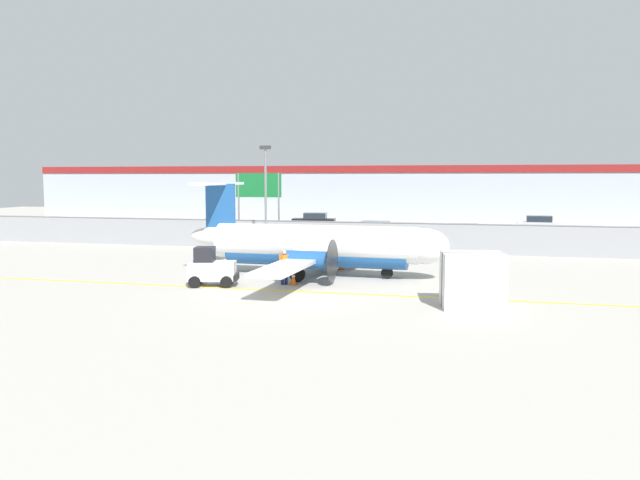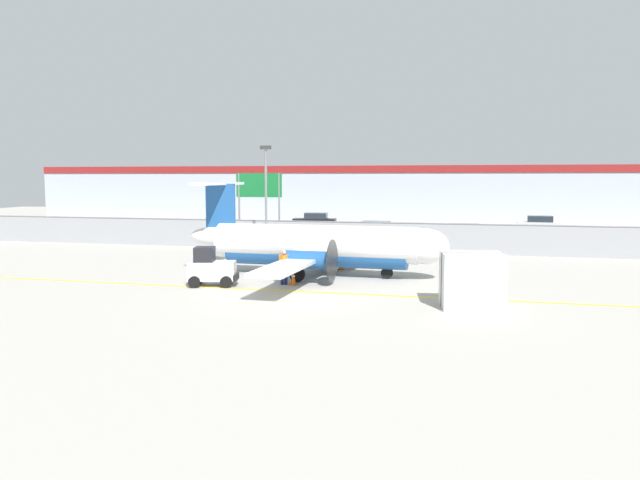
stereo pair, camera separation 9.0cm
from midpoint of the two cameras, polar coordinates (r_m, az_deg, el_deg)
name	(u,v)px [view 2 (the right image)]	position (r m, az deg, el deg)	size (l,w,h in m)	color
ground_plane	(293,291)	(28.66, -2.38, -4.69)	(140.00, 140.00, 0.01)	#ADA89E
perimeter_fence	(357,235)	(43.96, 3.50, 0.42)	(98.00, 0.10, 2.10)	gray
parking_lot_strip	(381,236)	(55.36, 5.67, 0.40)	(98.00, 17.00, 0.12)	#38383A
background_building	(405,194)	(73.48, 7.79, 4.19)	(91.00, 8.10, 6.50)	#A8B2BC
commuter_airplane	(320,246)	(32.88, 0.08, -0.52)	(14.26, 16.04, 4.92)	white
baggage_tug	(211,268)	(30.37, -9.85, -2.55)	(2.53, 1.84, 1.88)	silver
ground_crew_worker	(284,265)	(30.31, -3.23, -2.31)	(0.48, 0.48, 1.70)	#191E4C
cargo_container	(472,280)	(25.72, 13.81, -3.58)	(2.69, 2.35, 2.20)	silver
traffic_cone_near_left	(214,261)	(37.16, -9.58, -1.88)	(0.36, 0.36, 0.64)	orange
traffic_cone_near_right	(225,281)	(30.00, -8.57, -3.68)	(0.36, 0.36, 0.64)	orange
traffic_cone_far_left	(341,264)	(35.18, 2.01, -2.23)	(0.36, 0.36, 0.64)	orange
traffic_cone_far_right	(293,278)	(30.33, -2.39, -3.52)	(0.36, 0.36, 0.64)	orange
parked_car_0	(217,228)	(53.81, -9.32, 1.09)	(4.31, 2.23, 1.58)	#B28C19
parked_car_1	(315,221)	(61.77, -0.43, 1.76)	(4.36, 2.37, 1.58)	black
parked_car_2	(374,231)	(50.09, 5.01, 0.81)	(4.22, 2.05, 1.58)	gray
parked_car_3	(462,235)	(48.26, 12.95, 0.49)	(4.38, 2.40, 1.58)	silver
parked_car_4	(541,225)	(60.46, 19.60, 1.34)	(4.27, 2.15, 1.58)	silver
apron_light_pole	(266,191)	(41.49, -4.90, 4.50)	(0.70, 0.30, 7.27)	slate
highway_sign	(259,191)	(47.38, -5.55, 4.45)	(3.60, 0.14, 5.50)	slate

